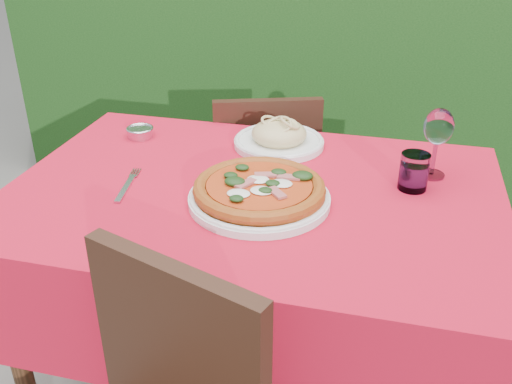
% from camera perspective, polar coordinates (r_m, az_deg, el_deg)
% --- Properties ---
extents(hedge, '(3.20, 0.55, 1.78)m').
position_cam_1_polar(hedge, '(2.87, 7.84, 17.45)').
color(hedge, black).
rests_on(hedge, ground).
extents(dining_table, '(1.26, 0.86, 0.75)m').
position_cam_1_polar(dining_table, '(1.54, -0.27, -4.70)').
color(dining_table, '#492A17').
rests_on(dining_table, ground).
extents(chair_far, '(0.47, 0.47, 0.82)m').
position_cam_1_polar(chair_far, '(2.12, 0.86, 1.07)').
color(chair_far, black).
rests_on(chair_far, ground).
extents(pizza_plate, '(0.36, 0.36, 0.07)m').
position_cam_1_polar(pizza_plate, '(1.39, 0.33, 0.03)').
color(pizza_plate, silver).
rests_on(pizza_plate, dining_table).
extents(pasta_plate, '(0.27, 0.27, 0.08)m').
position_cam_1_polar(pasta_plate, '(1.71, 2.32, 5.50)').
color(pasta_plate, silver).
rests_on(pasta_plate, dining_table).
extents(water_glass, '(0.07, 0.07, 0.10)m').
position_cam_1_polar(water_glass, '(1.50, 15.49, 1.82)').
color(water_glass, silver).
rests_on(water_glass, dining_table).
extents(wine_glass, '(0.08, 0.08, 0.19)m').
position_cam_1_polar(wine_glass, '(1.55, 17.78, 5.97)').
color(wine_glass, silver).
rests_on(wine_glass, dining_table).
extents(fork, '(0.06, 0.21, 0.01)m').
position_cam_1_polar(fork, '(1.50, -12.92, 0.37)').
color(fork, silver).
rests_on(fork, dining_table).
extents(steel_ramekin, '(0.08, 0.08, 0.03)m').
position_cam_1_polar(steel_ramekin, '(1.81, -11.50, 5.82)').
color(steel_ramekin, silver).
rests_on(steel_ramekin, dining_table).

